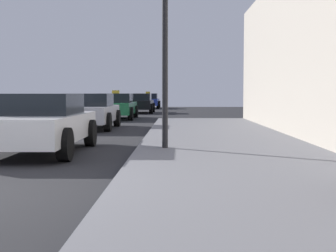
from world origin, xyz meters
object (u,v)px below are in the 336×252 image
object	(u,v)px
car_white	(37,123)
car_blue	(148,101)
street_lamp	(165,2)
car_black	(138,103)
car_silver	(88,111)
car_green	(115,106)

from	to	relation	value
car_white	car_blue	size ratio (longest dim) A/B	0.96
street_lamp	car_black	size ratio (longest dim) A/B	1.03
car_silver	car_green	xyz separation A→B (m)	(0.11, 6.81, 0.00)
car_green	car_white	bearing A→B (deg)	90.33
car_silver	car_blue	world-z (taller)	car_blue
car_silver	car_white	bearing A→B (deg)	91.53
car_green	car_blue	xyz separation A→B (m)	(0.59, 17.23, -0.00)
car_green	car_blue	distance (m)	17.24
car_white	car_green	size ratio (longest dim) A/B	0.94
car_white	car_black	xyz separation A→B (m)	(0.48, 21.48, 0.00)
street_lamp	car_blue	distance (m)	31.68
car_silver	car_black	xyz separation A→B (m)	(0.67, 14.38, 0.00)
street_lamp	car_green	size ratio (longest dim) A/B	0.98
car_silver	car_green	world-z (taller)	car_green
car_white	car_silver	world-z (taller)	same
car_green	car_blue	bearing A→B (deg)	-91.96
car_silver	street_lamp	bearing A→B (deg)	111.57
street_lamp	car_blue	bearing A→B (deg)	94.09
car_silver	car_blue	size ratio (longest dim) A/B	0.92
car_blue	car_white	bearing A→B (deg)	89.06
car_blue	street_lamp	bearing A→B (deg)	94.09
car_blue	car_black	bearing A→B (deg)	89.81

